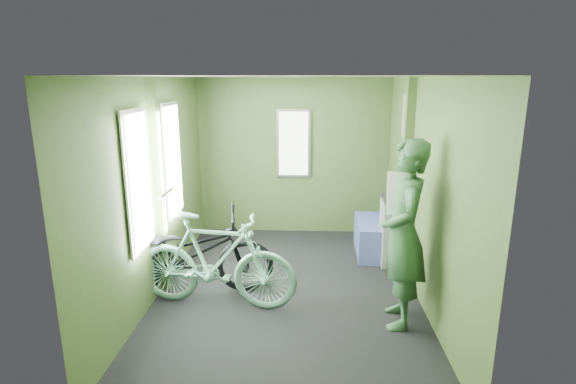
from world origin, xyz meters
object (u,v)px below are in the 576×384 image
Objects in this scene: bicycle_black at (191,294)px; bench_seat at (377,233)px; passenger at (404,235)px; waste_box at (391,231)px; bicycle_mint at (217,306)px.

bench_seat reaches higher than bicycle_black.
passenger is 1.86m from bench_seat.
bicycle_black is at bearing -157.72° from waste_box.
passenger is 1.88× the size of bench_seat.
bicycle_mint is 1.77× the size of bench_seat.
waste_box is (1.97, 1.18, 0.43)m from bicycle_mint.
waste_box is at bearing 176.71° from passenger.
bicycle_mint is (0.33, -0.24, 0.00)m from bicycle_black.
waste_box is (2.31, 0.95, 0.43)m from bicycle_black.
passenger is at bearing -96.69° from waste_box.
bicycle_black is at bearing -147.86° from bench_seat.
passenger reaches higher than bench_seat.
bicycle_black is 0.41m from bicycle_mint.
bench_seat reaches higher than bicycle_mint.
passenger is at bearing -89.07° from bicycle_mint.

